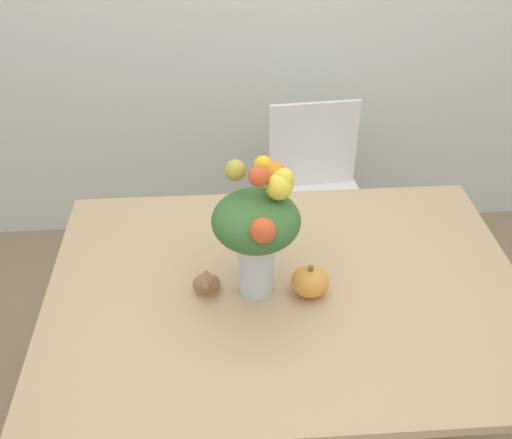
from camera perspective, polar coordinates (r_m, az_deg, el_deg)
name	(u,v)px	position (r m, az deg, el deg)	size (l,w,h in m)	color
ground_plane	(281,435)	(2.36, 2.37, -19.82)	(12.00, 12.00, 0.00)	#8E7556
dining_table	(286,307)	(1.86, 2.87, -8.35)	(1.42, 1.03, 0.74)	tan
flower_vase	(258,226)	(1.65, 0.17, -0.60)	(0.25, 0.29, 0.42)	silver
pumpkin	(310,281)	(1.75, 5.17, -5.89)	(0.11, 0.11, 0.10)	gold
turkey_figurine	(206,280)	(1.77, -4.75, -5.80)	(0.08, 0.11, 0.07)	#936642
dining_chair_near_window	(317,198)	(2.69, 5.87, 2.00)	(0.45, 0.45, 0.86)	white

